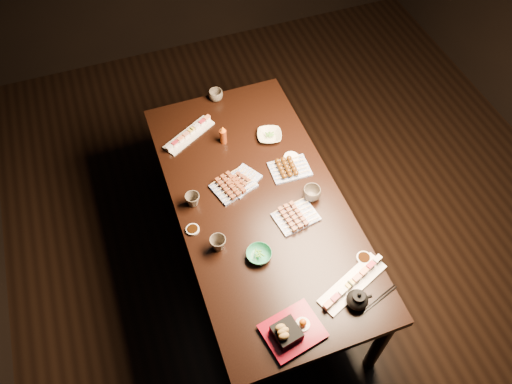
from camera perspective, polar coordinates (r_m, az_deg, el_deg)
The scene contains 23 objects.
ground at distance 3.45m, azimuth 6.94°, elevation -7.34°, with size 5.00×5.00×0.00m, color black.
dining_table at distance 3.07m, azimuth 0.32°, elevation -5.03°, with size 0.90×1.80×0.75m, color black.
sushi_platter_near at distance 2.52m, azimuth 11.01°, elevation -10.08°, with size 0.40×0.11×0.05m, color white, non-canonical shape.
sushi_platter_far at distance 3.06m, azimuth -7.68°, elevation 6.65°, with size 0.35×0.10×0.04m, color white, non-canonical shape.
yakitori_plate_center at distance 2.79m, azimuth -2.59°, elevation 0.97°, with size 0.23×0.17×0.06m, color #828EB6, non-canonical shape.
yakitori_plate_right at distance 2.68m, azimuth 4.61°, elevation -2.61°, with size 0.22×0.16×0.06m, color #828EB6, non-canonical shape.
yakitori_plate_left at distance 2.81m, azimuth -1.67°, elevation 1.51°, with size 0.20×0.15×0.05m, color #828EB6, non-canonical shape.
tsukune_plate at distance 2.87m, azimuth 3.90°, elevation 2.88°, with size 0.22×0.16×0.06m, color #828EB6, non-canonical shape.
edamame_bowl_green at distance 2.55m, azimuth 0.34°, elevation -7.19°, with size 0.13×0.13×0.04m, color #2F9168.
edamame_bowl_cream at distance 3.03m, azimuth 1.54°, elevation 6.43°, with size 0.15×0.15×0.04m, color beige.
tempura_tray at distance 2.37m, azimuth 4.28°, elevation -15.26°, with size 0.27×0.21×0.10m, color black, non-canonical shape.
teacup_near_left at distance 2.57m, azimuth -4.36°, elevation -5.88°, with size 0.09×0.09×0.08m, color #51483E.
teacup_mid_right at distance 2.75m, azimuth 6.38°, elevation -0.16°, with size 0.10×0.10×0.08m, color #51483E.
teacup_far_left at distance 2.73m, azimuth -7.25°, elevation -0.89°, with size 0.08×0.08×0.07m, color #51483E.
teacup_far_right at distance 3.26m, azimuth -4.61°, elevation 10.96°, with size 0.09×0.09×0.07m, color #51483E.
teapot at distance 2.46m, azimuth 11.55°, elevation -11.86°, with size 0.13×0.13×0.11m, color black, non-canonical shape.
condiment_bottle at distance 2.98m, azimuth -3.79°, elevation 6.57°, with size 0.04×0.04×0.13m, color maroon.
sauce_dish_west at distance 2.66m, azimuth -7.25°, elevation -4.27°, with size 0.07×0.07×0.01m, color white.
sauce_dish_east at distance 2.94m, azimuth 4.05°, elevation 3.93°, with size 0.09×0.09×0.02m, color white.
sauce_dish_se at distance 2.62m, azimuth 12.21°, elevation -7.38°, with size 0.08×0.08×0.01m, color white.
sauce_dish_nw at distance 3.05m, azimuth -8.26°, elevation 5.94°, with size 0.08×0.08×0.01m, color white.
chopsticks_near at distance 2.42m, azimuth 4.56°, elevation -14.76°, with size 0.24×0.02×0.01m, color black, non-canonical shape.
chopsticks_se at distance 2.53m, azimuth 13.89°, elevation -11.78°, with size 0.23×0.02×0.01m, color black, non-canonical shape.
Camera 1 is at (-0.94, -1.39, 3.01)m, focal length 35.00 mm.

